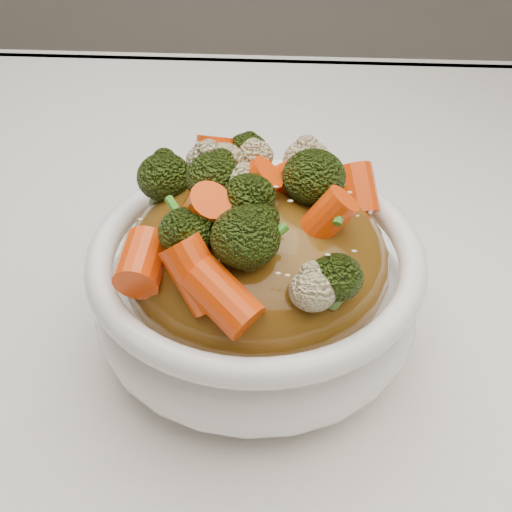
# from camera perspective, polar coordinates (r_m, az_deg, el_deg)

# --- Properties ---
(tablecloth) EXTENTS (1.20, 0.80, 0.04)m
(tablecloth) POSITION_cam_1_polar(r_m,az_deg,el_deg) (0.56, 4.94, -3.70)
(tablecloth) COLOR white
(tablecloth) RESTS_ON dining_table
(bowl) EXTENTS (0.27, 0.27, 0.08)m
(bowl) POSITION_cam_1_polar(r_m,az_deg,el_deg) (0.47, -0.00, -2.99)
(bowl) COLOR white
(bowl) RESTS_ON tablecloth
(sauce_base) EXTENTS (0.22, 0.22, 0.09)m
(sauce_base) POSITION_cam_1_polar(r_m,az_deg,el_deg) (0.46, 0.00, -0.29)
(sauce_base) COLOR brown
(sauce_base) RESTS_ON bowl
(carrots) EXTENTS (0.22, 0.22, 0.05)m
(carrots) POSITION_cam_1_polar(r_m,az_deg,el_deg) (0.42, 0.00, 6.20)
(carrots) COLOR #FF4808
(carrots) RESTS_ON sauce_base
(broccoli) EXTENTS (0.22, 0.22, 0.04)m
(broccoli) POSITION_cam_1_polar(r_m,az_deg,el_deg) (0.42, 0.00, 6.09)
(broccoli) COLOR black
(broccoli) RESTS_ON sauce_base
(cauliflower) EXTENTS (0.22, 0.22, 0.04)m
(cauliflower) POSITION_cam_1_polar(r_m,az_deg,el_deg) (0.42, 0.00, 5.86)
(cauliflower) COLOR beige
(cauliflower) RESTS_ON sauce_base
(scallions) EXTENTS (0.16, 0.16, 0.02)m
(scallions) POSITION_cam_1_polar(r_m,az_deg,el_deg) (0.42, 0.00, 6.31)
(scallions) COLOR #3A8A1F
(scallions) RESTS_ON sauce_base
(sesame_seeds) EXTENTS (0.20, 0.20, 0.01)m
(sesame_seeds) POSITION_cam_1_polar(r_m,az_deg,el_deg) (0.42, -0.00, 6.31)
(sesame_seeds) COLOR beige
(sesame_seeds) RESTS_ON sauce_base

